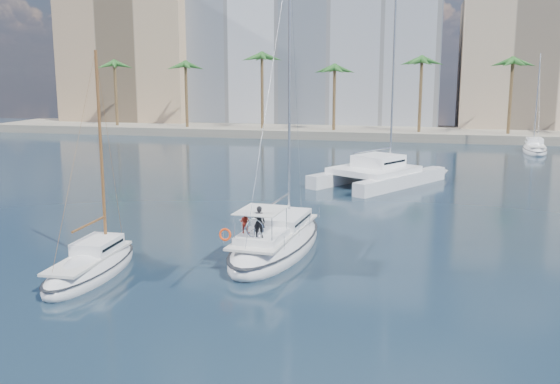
# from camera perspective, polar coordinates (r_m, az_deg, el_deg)

# --- Properties ---
(ground) EXTENTS (160.00, 160.00, 0.00)m
(ground) POSITION_cam_1_polar(r_m,az_deg,el_deg) (34.16, 0.64, -5.29)
(ground) COLOR black
(ground) RESTS_ON ground
(quay) EXTENTS (120.00, 14.00, 1.20)m
(quay) POSITION_cam_1_polar(r_m,az_deg,el_deg) (93.72, 8.72, 5.41)
(quay) COLOR gray
(quay) RESTS_ON ground
(building_modern) EXTENTS (42.00, 16.00, 28.00)m
(building_modern) POSITION_cam_1_polar(r_m,az_deg,el_deg) (106.82, 2.84, 13.40)
(building_modern) COLOR silver
(building_modern) RESTS_ON ground
(building_tan_left) EXTENTS (22.00, 14.00, 22.00)m
(building_tan_left) POSITION_cam_1_polar(r_m,az_deg,el_deg) (112.30, -13.12, 11.48)
(building_tan_left) COLOR tan
(building_tan_left) RESTS_ON ground
(building_beige) EXTENTS (20.00, 14.00, 20.00)m
(building_beige) POSITION_cam_1_polar(r_m,az_deg,el_deg) (103.11, 21.77, 10.50)
(building_beige) COLOR #CCB092
(building_beige) RESTS_ON ground
(palm_left) EXTENTS (3.60, 3.60, 12.30)m
(palm_left) POSITION_cam_1_polar(r_m,az_deg,el_deg) (98.02, -11.94, 11.21)
(palm_left) COLOR brown
(palm_left) RESTS_ON ground
(palm_centre) EXTENTS (3.60, 3.60, 12.30)m
(palm_centre) POSITION_cam_1_polar(r_m,az_deg,el_deg) (89.30, 8.70, 11.36)
(palm_centre) COLOR brown
(palm_centre) RESTS_ON ground
(main_sloop) EXTENTS (4.45, 11.46, 16.65)m
(main_sloop) POSITION_cam_1_polar(r_m,az_deg,el_deg) (33.65, -0.34, -4.63)
(main_sloop) COLOR silver
(main_sloop) RESTS_ON ground
(small_sloop) EXTENTS (2.69, 7.87, 11.20)m
(small_sloop) POSITION_cam_1_polar(r_m,az_deg,el_deg) (31.22, -16.85, -6.58)
(small_sloop) COLOR silver
(small_sloop) RESTS_ON ground
(catamaran) EXTENTS (11.34, 13.42, 17.55)m
(catamaran) POSITION_cam_1_polar(r_m,az_deg,el_deg) (54.10, 8.87, 1.92)
(catamaran) COLOR silver
(catamaran) RESTS_ON ground
(seagull) EXTENTS (1.09, 0.47, 0.20)m
(seagull) POSITION_cam_1_polar(r_m,az_deg,el_deg) (39.46, -3.00, -2.58)
(seagull) COLOR silver
(seagull) RESTS_ON ground
(moored_yacht_a) EXTENTS (3.37, 9.52, 11.90)m
(moored_yacht_a) POSITION_cam_1_polar(r_m,az_deg,el_deg) (80.65, 22.24, 3.39)
(moored_yacht_a) COLOR silver
(moored_yacht_a) RESTS_ON ground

